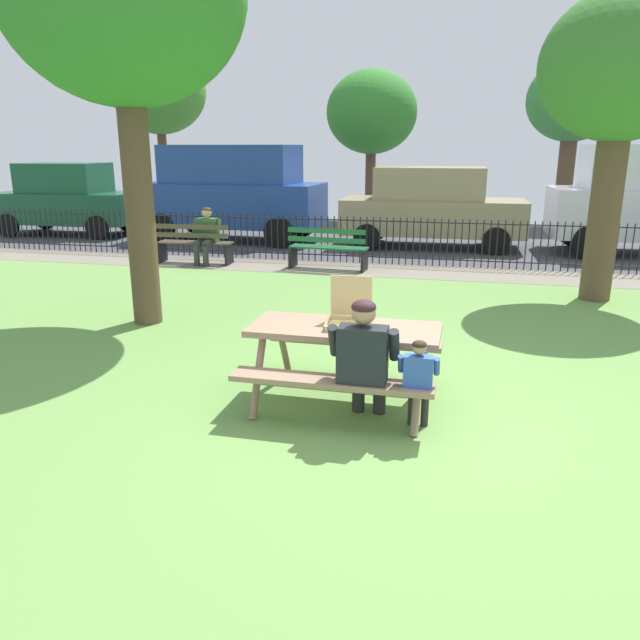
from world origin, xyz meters
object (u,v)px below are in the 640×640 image
Objects in this scene: park_bench_center at (328,249)px; tree_near_table at (622,73)px; child_at_table at (418,377)px; far_tree_left at (159,91)px; far_tree_midleft at (372,113)px; parked_car_far_left at (67,198)px; parked_car_center at (432,206)px; adult_at_table at (364,357)px; parked_car_left at (232,190)px; picnic_table_foreground at (344,344)px; person_on_park_bench at (206,233)px; pizza_box_open at (349,317)px; far_tree_center at (573,102)px; park_bench_left at (194,244)px.

park_bench_center is 5.89m from tree_near_table.
child_at_table is 0.15× the size of far_tree_left.
parked_car_far_left is at bearing -144.69° from far_tree_midleft.
far_tree_left is (0.23, 5.51, 3.28)m from parked_car_far_left.
tree_near_table is 1.06× the size of parked_car_center.
adult_at_table is 0.25× the size of parked_car_left.
far_tree_left reaches higher than picnic_table_foreground.
parked_car_left is 0.98× the size of far_tree_midleft.
pizza_box_open is at bearing -56.85° from person_on_park_bench.
pizza_box_open is at bearing 113.68° from adult_at_table.
far_tree_left is at bearing 122.05° from pizza_box_open.
far_tree_left reaches higher than person_on_park_bench.
far_tree_left is (-9.64, 15.41, 3.43)m from pizza_box_open.
pizza_box_open is 0.10× the size of parked_car_center.
far_tree_midleft is (2.16, 8.90, 2.82)m from person_on_park_bench.
far_tree_left is (-4.72, 5.52, 2.98)m from parked_car_left.
parked_car_left is at bearing -148.53° from far_tree_center.
pizza_box_open reaches higher than person_on_park_bench.
adult_at_table and person_on_park_bench have the same top height.
far_tree_center is (4.09, 15.41, 2.85)m from pizza_box_open.
tree_near_table is (7.44, -1.49, 2.82)m from person_on_park_bench.
parked_car_center is (4.78, 3.40, 0.59)m from park_bench_left.
far_tree_midleft is (7.55, 0.00, -0.81)m from far_tree_left.
parked_car_center reaches higher than child_at_table.
child_at_table is at bearing -53.45° from park_bench_left.
park_bench_left is at bearing -180.00° from park_bench_center.
park_bench_left is 3.54m from parked_car_left.
parked_car_far_left is at bearing 147.56° from park_bench_left.
pizza_box_open is at bearing -55.11° from park_bench_left.
pizza_box_open is 15.77m from far_tree_midleft.
adult_at_table is at bearing -81.68° from far_tree_midleft.
park_bench_left is 6.37m from parked_car_far_left.
parked_car_center is 11.80m from far_tree_left.
child_at_table is 16.64m from far_tree_center.
parked_car_left is at bearing 116.48° from pizza_box_open.
pizza_box_open is 13.98m from parked_car_far_left.
park_bench_left is at bearing -144.58° from parked_car_center.
far_tree_midleft is (-0.48, 8.92, 3.06)m from park_bench_center.
child_at_table is 0.17× the size of far_tree_center.
park_bench_center is 1.37× the size of person_on_park_bench.
parked_car_left is 1.08× the size of parked_car_center.
pizza_box_open is 0.28× the size of park_bench_left.
parked_car_far_left reaches higher than pizza_box_open.
picnic_table_foreground is 6.65m from tree_near_table.
far_tree_midleft is 0.96× the size of far_tree_center.
adult_at_table is 16.37m from far_tree_midleft.
far_tree_center reaches higher than far_tree_midleft.
far_tree_left reaches higher than child_at_table.
adult_at_table is at bearing -90.10° from parked_car_center.
tree_near_table is 14.17m from parked_car_far_left.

